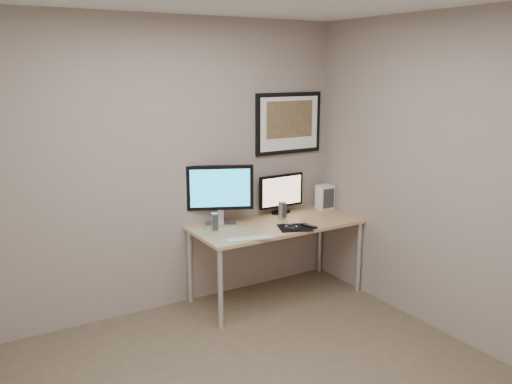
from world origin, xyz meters
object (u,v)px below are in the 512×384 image
at_px(framed_art, 289,123).
at_px(monitor_large, 220,192).
at_px(keyboard, 249,239).
at_px(fan_unit, 325,197).
at_px(desk, 277,230).
at_px(speaker_right, 282,210).
at_px(speaker_left, 215,222).
at_px(monitor_tv, 281,193).

bearing_deg(framed_art, monitor_large, -173.59).
relative_size(keyboard, fan_unit, 1.56).
relative_size(desk, speaker_right, 9.43).
xyz_separation_m(framed_art, speaker_left, (-0.95, -0.24, -0.81)).
distance_m(desk, framed_art, 1.07).
relative_size(desk, monitor_large, 2.78).
relative_size(monitor_large, fan_unit, 2.27).
xyz_separation_m(desk, fan_unit, (0.71, 0.18, 0.19)).
height_order(framed_art, monitor_large, framed_art).
relative_size(desk, monitor_tv, 3.17).
distance_m(framed_art, keyboard, 1.36).
height_order(monitor_large, speaker_right, monitor_large).
height_order(desk, monitor_large, monitor_large).
relative_size(desk, keyboard, 4.03).
xyz_separation_m(speaker_right, fan_unit, (0.58, 0.07, 0.04)).
bearing_deg(monitor_large, desk, -2.98).
relative_size(speaker_left, fan_unit, 0.63).
xyz_separation_m(framed_art, keyboard, (-0.82, -0.62, -0.88)).
relative_size(desk, fan_unit, 6.31).
distance_m(desk, keyboard, 0.56).
bearing_deg(monitor_tv, keyboard, -142.59).
height_order(desk, monitor_tv, monitor_tv).
bearing_deg(monitor_large, framed_art, 30.63).
xyz_separation_m(desk, monitor_large, (-0.47, 0.24, 0.38)).
relative_size(monitor_tv, keyboard, 1.27).
xyz_separation_m(desk, framed_art, (0.35, 0.33, 0.96)).
relative_size(monitor_large, speaker_left, 3.59).
height_order(framed_art, fan_unit, framed_art).
bearing_deg(speaker_right, fan_unit, -7.75).
bearing_deg(monitor_large, fan_unit, 21.26).
xyz_separation_m(monitor_tv, speaker_right, (-0.10, -0.17, -0.13)).
relative_size(framed_art, monitor_tv, 1.49).
bearing_deg(desk, fan_unit, 14.22).
relative_size(speaker_left, keyboard, 0.40).
bearing_deg(framed_art, monitor_tv, -155.86).
bearing_deg(framed_art, speaker_left, -166.00).
bearing_deg(fan_unit, desk, -165.46).
distance_m(desk, monitor_large, 0.65).
xyz_separation_m(desk, speaker_right, (0.13, 0.11, 0.15)).
bearing_deg(keyboard, speaker_left, 122.49).
xyz_separation_m(monitor_tv, fan_unit, (0.47, -0.10, -0.08)).
distance_m(desk, monitor_tv, 0.46).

